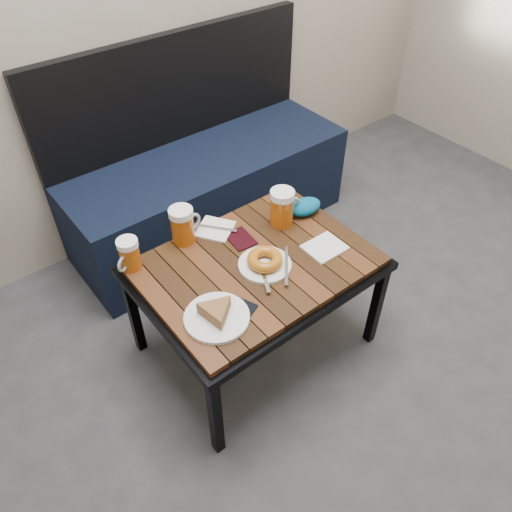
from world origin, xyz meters
TOP-DOWN VIEW (x-y plane):
  - bench at (0.22, 1.76)m, footprint 1.40×0.50m
  - cafe_table at (-0.06, 1.00)m, footprint 0.84×0.62m
  - beer_mug_left at (-0.42, 1.26)m, footprint 0.11×0.10m
  - beer_mug_centre at (-0.20, 1.26)m, footprint 0.14×0.10m
  - beer_mug_right at (0.16, 1.11)m, footprint 0.14×0.09m
  - plate_pie at (-0.32, 0.87)m, footprint 0.21×0.21m
  - plate_bagel at (-0.05, 0.96)m, footprint 0.22×0.23m
  - napkin_left at (-0.08, 1.24)m, footprint 0.18×0.18m
  - napkin_right at (0.18, 0.90)m, footprint 0.14×0.12m
  - passport_navy at (-0.26, 0.85)m, footprint 0.15×0.13m
  - passport_burgundy at (-0.03, 1.14)m, footprint 0.10×0.13m
  - knit_pouch at (0.27, 1.11)m, footprint 0.15×0.11m

SIDE VIEW (x-z plane):
  - bench at x=0.22m, z-range -0.20..0.75m
  - cafe_table at x=-0.06m, z-range 0.19..0.66m
  - passport_burgundy at x=-0.03m, z-range 0.47..0.48m
  - passport_navy at x=-0.26m, z-range 0.47..0.48m
  - napkin_right at x=0.18m, z-range 0.47..0.48m
  - napkin_left at x=-0.08m, z-range 0.47..0.48m
  - plate_bagel at x=-0.05m, z-range 0.47..0.52m
  - plate_pie at x=-0.32m, z-range 0.47..0.53m
  - knit_pouch at x=0.27m, z-range 0.47..0.53m
  - beer_mug_left at x=-0.42m, z-range 0.47..0.59m
  - beer_mug_centre at x=-0.20m, z-range 0.47..0.62m
  - beer_mug_right at x=0.16m, z-range 0.47..0.62m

